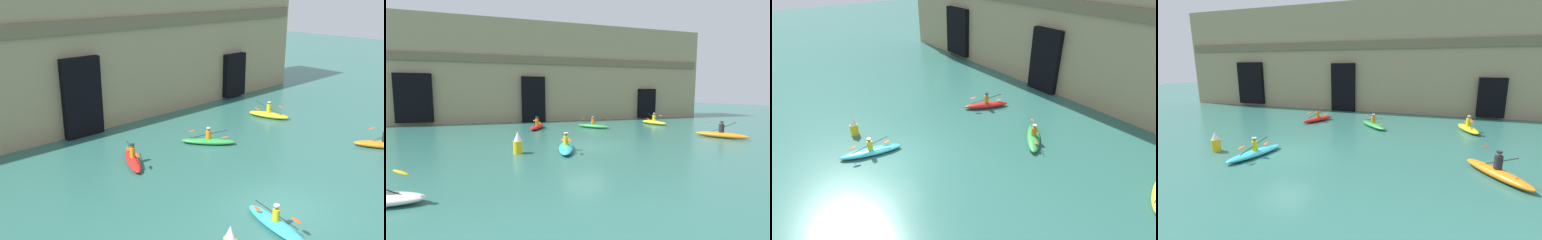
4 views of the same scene
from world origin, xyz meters
The scene contains 7 objects.
ground_plane centered at (0.00, 0.00, 0.00)m, with size 120.00×120.00×0.00m, color #2D665B.
cliff_bluff centered at (-0.78, 16.99, 5.49)m, with size 41.48×6.15×11.03m.
kayak_orange centered at (10.31, 0.13, 0.25)m, with size 2.58×3.26×1.27m.
kayak_red centered at (-1.84, 8.25, 0.24)m, with size 1.98×3.18×1.14m.
kayak_green centered at (3.20, 7.60, 0.22)m, with size 2.72×2.92×1.05m.
kayak_cyan centered at (-1.37, -0.75, 0.20)m, with size 1.62×3.45×1.02m.
kayak_yellow centered at (10.13, 8.42, 0.25)m, with size 1.68×3.05×1.17m.
Camera 1 is at (-13.83, -9.36, 9.22)m, focal length 40.00 mm.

